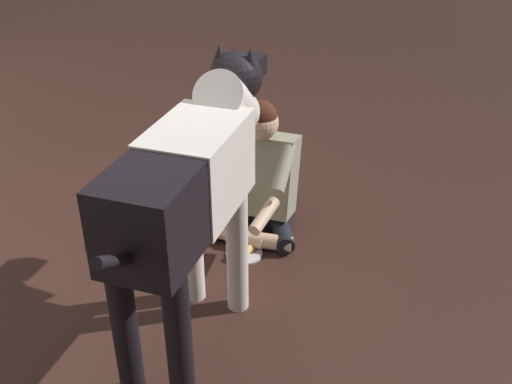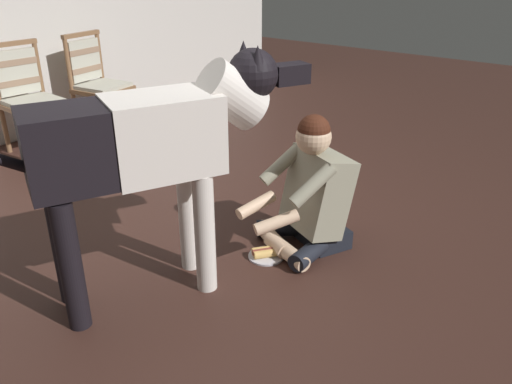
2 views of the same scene
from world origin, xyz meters
The scene contains 6 objects.
ground_plane centered at (0.00, 0.00, 0.00)m, with size 14.16×14.16×0.00m, color #38201A.
dining_chair_left_of_pair centered at (0.12, 2.37, 0.54)m, with size 0.48×0.49×0.98m.
dining_chair_right_of_pair centered at (0.85, 2.37, 0.54)m, with size 0.52×0.52×0.98m.
person_sitting_on_floor centered at (0.21, -0.61, 0.35)m, with size 0.73×0.62×0.86m.
large_dog centered at (-0.66, -0.22, 0.84)m, with size 1.55×0.81×1.28m.
hot_dog_on_plate centered at (-0.07, -0.48, 0.03)m, with size 0.22×0.22×0.06m.
Camera 2 is at (-2.23, -2.09, 1.70)m, focal length 36.24 mm.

